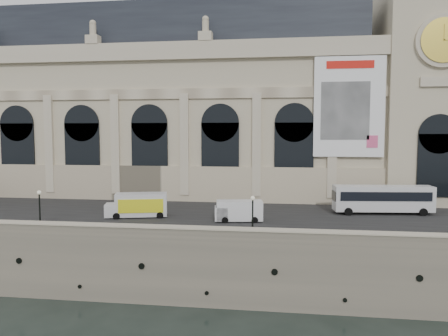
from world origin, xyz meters
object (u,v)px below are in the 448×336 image
Objects in this scene: bus_right at (383,198)px; lamp_right at (253,217)px; van_c at (236,211)px; box_truck at (138,205)px; lamp_left at (40,210)px.

lamp_right reaches higher than bus_right.
bus_right is at bearing 21.76° from van_c.
van_c is at bearing -3.97° from box_truck.
lamp_left is (-35.57, -13.45, 0.08)m from bus_right.
lamp_right is (2.27, -7.05, 0.76)m from van_c.
lamp_right reaches higher than box_truck.
box_truck is 1.86× the size of lamp_right.
van_c is 1.36× the size of lamp_left.
lamp_left is at bearing 179.29° from lamp_right.
lamp_right is (13.67, -7.85, 0.54)m from box_truck.
box_truck reaches higher than van_c.
box_truck is 10.66m from lamp_left.
van_c is (-16.69, -6.66, -0.72)m from bus_right.
lamp_left is at bearing -159.28° from bus_right.
bus_right is 3.00× the size of lamp_right.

